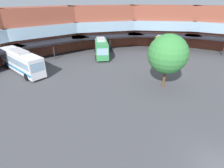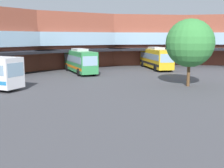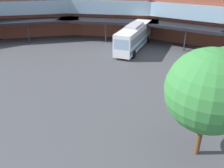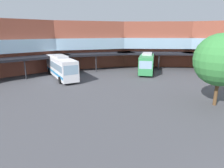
{
  "view_description": "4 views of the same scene",
  "coord_description": "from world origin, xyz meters",
  "views": [
    {
      "loc": [
        -12.09,
        -1.91,
        11.75
      ],
      "look_at": [
        -1.02,
        12.29,
        2.69
      ],
      "focal_mm": 27.95,
      "sensor_mm": 36.0,
      "label": 1
    },
    {
      "loc": [
        -22.38,
        0.21,
        5.53
      ],
      "look_at": [
        -1.65,
        15.24,
        1.14
      ],
      "focal_mm": 44.09,
      "sensor_mm": 36.0,
      "label": 2
    },
    {
      "loc": [
        9.61,
        -2.84,
        11.72
      ],
      "look_at": [
        -0.74,
        13.6,
        2.21
      ],
      "focal_mm": 38.83,
      "sensor_mm": 36.0,
      "label": 3
    },
    {
      "loc": [
        -8.96,
        -3.51,
        7.57
      ],
      "look_at": [
        -2.93,
        14.42,
        2.45
      ],
      "focal_mm": 30.74,
      "sensor_mm": 36.0,
      "label": 4
    }
  ],
  "objects": [
    {
      "name": "station_building",
      "position": [
        -0.0,
        22.06,
        4.93
      ],
      "size": [
        85.3,
        51.12,
        9.81
      ],
      "color": "brown",
      "rests_on": "ground"
    },
    {
      "name": "plaza_tree",
      "position": [
        7.64,
        11.29,
        4.86
      ],
      "size": [
        5.35,
        5.35,
        7.55
      ],
      "color": "brown",
      "rests_on": "ground"
    },
    {
      "name": "bus_0",
      "position": [
        -6.95,
        29.81,
        1.95
      ],
      "size": [
        4.51,
        11.9,
        3.84
      ],
      "rotation": [
        0.0,
        0.0,
        4.89
      ],
      "color": "white",
      "rests_on": "ground"
    },
    {
      "name": "bus_4",
      "position": [
        9.14,
        29.22,
        1.91
      ],
      "size": [
        7.31,
        9.89,
        3.77
      ],
      "rotation": [
        0.0,
        0.0,
        4.17
      ],
      "color": "#338C4C",
      "rests_on": "ground"
    }
  ]
}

